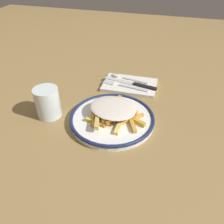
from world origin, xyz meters
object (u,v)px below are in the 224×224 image
Objects in this scene: plate at (112,118)px; knife at (134,84)px; spoon at (123,77)px; water_glass at (48,103)px; fries_heap at (113,111)px; fork at (125,86)px; napkin at (130,85)px.

knife is (0.22, -0.02, 0.00)m from plate.
water_glass is (-0.28, 0.17, 0.03)m from spoon.
fries_heap is at bearing -173.38° from spoon.
fries_heap reaches higher than plate.
fork is at bearing 126.53° from knife.
water_glass is at bearing 137.09° from knife.
plate is 1.47× the size of fork.
water_glass is (-0.02, 0.20, 0.04)m from plate.
spoon reaches higher than knife.
fries_heap is 0.22m from napkin.
fries_heap is at bearing -81.73° from water_glass.
spoon is (0.25, 0.03, -0.02)m from fries_heap.
napkin is at bearing -40.04° from water_glass.
fries_heap is at bearing -177.97° from fork.
knife is (0.21, -0.02, -0.02)m from fries_heap.
fries_heap is 0.20m from water_glass.
fries_heap is 1.09× the size of fork.
plate and knife have the same top height.
fork is at bearing 1.79° from plate.
knife is (-0.00, -0.02, 0.01)m from napkin.
fork is (0.19, 0.01, 0.00)m from plate.
water_glass is at bearing 96.87° from plate.
fries_heap reaches higher than spoon.
water_glass reaches higher than napkin.
napkin is 0.02m from knife.
plate is at bearing -173.65° from spoon.
fork is at bearing 2.03° from fries_heap.
fries_heap is 1.26× the size of spoon.
plate is 0.26m from spoon.
fries_heap reaches higher than knife.
napkin is 2.07× the size of water_glass.
spoon is 1.60× the size of water_glass.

